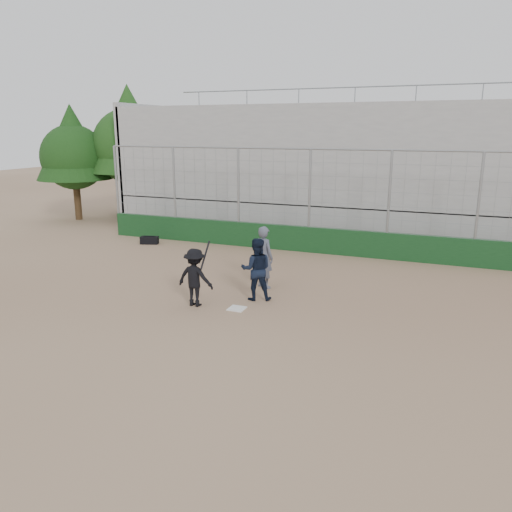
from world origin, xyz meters
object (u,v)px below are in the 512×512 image
at_px(batter_at_plate, 195,277).
at_px(equipment_bag, 149,240).
at_px(umpire, 264,260).
at_px(catcher_crouched, 256,280).

bearing_deg(batter_at_plate, equipment_bag, 132.31).
xyz_separation_m(umpire, equipment_bag, (-6.64, 3.79, -0.70)).
bearing_deg(catcher_crouched, umpire, 100.53).
bearing_deg(equipment_bag, batter_at_plate, -47.69).
height_order(batter_at_plate, equipment_bag, batter_at_plate).
height_order(catcher_crouched, equipment_bag, catcher_crouched).
relative_size(batter_at_plate, equipment_bag, 2.21).
distance_m(umpire, equipment_bag, 7.68).
height_order(batter_at_plate, umpire, batter_at_plate).
bearing_deg(batter_at_plate, umpire, 62.12).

